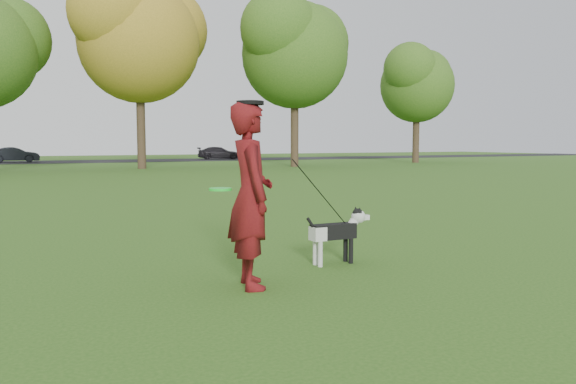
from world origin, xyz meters
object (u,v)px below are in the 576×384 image
car_mid (15,155)px  man (251,195)px  dog (338,230)px  car_right (219,153)px

car_mid → man: bearing=-174.1°
dog → car_mid: car_mid is taller
dog → car_right: size_ratio=0.25×
car_mid → dog: bearing=-172.1°
man → car_right: (13.81, 40.37, -0.43)m
dog → car_right: car_right is taller
dog → car_right: (12.39, 39.81, 0.12)m
car_right → dog: bearing=176.6°
man → car_right: size_ratio=0.53×
dog → car_mid: 39.95m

